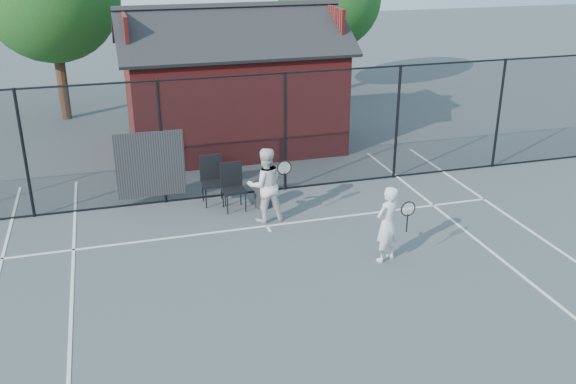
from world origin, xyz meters
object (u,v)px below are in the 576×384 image
object	(u,v)px
clubhouse	(232,93)
chair_left	(213,181)
waste_bin	(263,194)
chair_right	(234,188)
player_front	(387,224)
player_back	(265,185)

from	to	relation	value
clubhouse	chair_left	distance (m)	4.73
waste_bin	chair_right	bearing A→B (deg)	179.43
player_front	player_back	xyz separation A→B (m)	(-1.81, 2.51, 0.07)
player_back	waste_bin	xyz separation A→B (m)	(0.14, 0.77, -0.54)
player_back	clubhouse	bearing A→B (deg)	85.57
clubhouse	waste_bin	world-z (taller)	clubhouse
clubhouse	chair_right	size ratio (longest dim) A/B	5.99
player_back	chair_right	bearing A→B (deg)	125.83
chair_left	player_back	bearing A→B (deg)	-53.29
clubhouse	player_front	distance (m)	8.34
player_back	chair_right	distance (m)	1.01
player_front	waste_bin	xyz separation A→B (m)	(-1.67, 3.28, -0.47)
clubhouse	player_front	xyz separation A→B (m)	(1.37, -8.18, -0.82)
player_back	chair_right	xyz separation A→B (m)	(-0.56, 0.78, -0.31)
chair_right	clubhouse	bearing A→B (deg)	75.49
player_front	chair_right	world-z (taller)	player_front
player_back	waste_bin	world-z (taller)	player_back
clubhouse	player_back	xyz separation A→B (m)	(-0.44, -5.67, -0.75)
clubhouse	chair_left	size ratio (longest dim) A/B	5.69
clubhouse	chair_left	xyz separation A→B (m)	(-1.39, -4.40, -1.04)
chair_left	chair_right	xyz separation A→B (m)	(0.39, -0.49, -0.03)
chair_left	waste_bin	bearing A→B (deg)	-24.71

